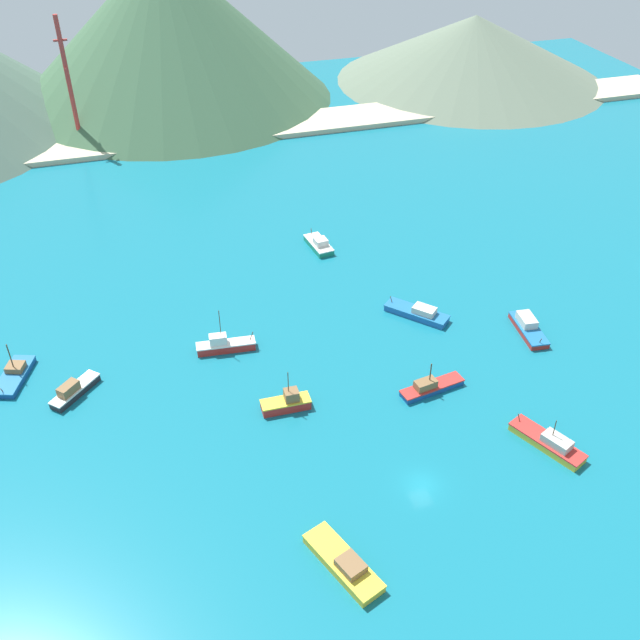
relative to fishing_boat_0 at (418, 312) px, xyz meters
name	(u,v)px	position (x,y,z in m)	size (l,w,h in m)	color
ground	(344,341)	(-13.32, -2.44, -0.99)	(260.00, 280.00, 0.50)	#146B7F
fishing_boat_0	(418,312)	(0.00, 0.00, 0.00)	(9.14, 9.72, 2.09)	#1E5BA8
fishing_boat_1	(287,403)	(-25.53, -14.63, 0.27)	(6.79, 2.48, 6.29)	red
fishing_boat_2	(224,345)	(-31.25, 0.38, 0.24)	(8.98, 2.87, 7.33)	red
fishing_boat_3	(528,327)	(14.77, -8.65, 0.08)	(3.98, 9.38, 2.25)	red
fishing_boat_4	(430,387)	(-5.43, -17.05, 0.00)	(9.77, 3.80, 4.99)	#14478C
fishing_boat_5	(14,375)	(-61.24, 2.65, -0.13)	(5.93, 9.25, 5.79)	#14478C
fishing_boat_6	(549,442)	(4.67, -31.27, 0.08)	(6.75, 10.39, 4.76)	gold
fishing_boat_7	(74,390)	(-53.15, -3.50, 0.13)	(7.12, 7.20, 2.44)	#232328
fishing_boat_8	(344,563)	(-25.99, -40.61, -0.01)	(6.75, 10.96, 2.09)	gold
fishing_boat_10	(319,244)	(-8.93, 25.24, 0.05)	(3.87, 7.86, 2.32)	#198466
beach_strip	(232,131)	(-13.32, 85.35, -0.14)	(247.00, 14.71, 1.20)	#C6B793
hill_central	(167,25)	(-23.28, 115.30, 18.65)	(86.19, 86.19, 38.79)	#3D6042
hill_east	(473,49)	(61.52, 105.67, 8.40)	(77.70, 77.70, 18.28)	#60705B
radio_tower	(69,82)	(-49.35, 87.71, 14.44)	(2.98, 2.38, 29.77)	#B7332D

